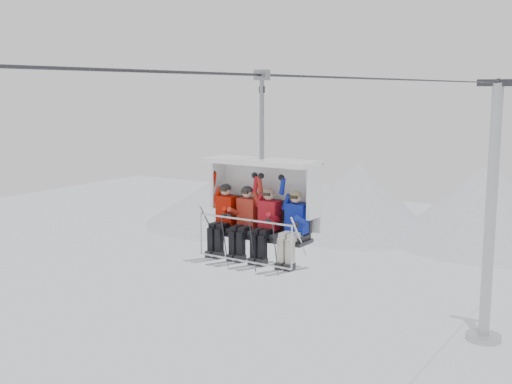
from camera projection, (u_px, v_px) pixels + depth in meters
The scene contains 7 objects.
lift_tower_right at pixel (490, 232), 32.67m from camera, with size 2.00×1.80×13.48m.
haul_cable at pixel (256, 75), 13.22m from camera, with size 0.06×0.06×50.00m, color #2E2E33.
chairlift_carrier at pixel (265, 196), 13.93m from camera, with size 2.50×1.17×3.98m.
skier_far_left at pixel (224, 216), 14.22m from camera, with size 0.43×1.69×1.69m.
skier_center_left at pixel (245, 218), 13.92m from camera, with size 0.43×1.69×1.69m.
skier_center_right at pixel (267, 221), 13.62m from camera, with size 0.43×1.69×1.69m.
skier_far_right at pixel (294, 225), 13.27m from camera, with size 0.43×1.69×1.69m.
Camera 1 is at (7.28, -11.29, 13.02)m, focal length 45.00 mm.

